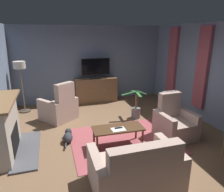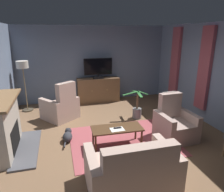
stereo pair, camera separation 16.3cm
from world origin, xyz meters
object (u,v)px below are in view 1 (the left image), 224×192
armchair_near_window (174,124)px  cat (68,136)px  folded_newspaper (118,129)px  sofa_floral (137,170)px  tv_cabinet (96,91)px  armchair_beside_cabinet (59,108)px  tv_remote (119,128)px  television (96,68)px  potted_plant_small_fern_corner (136,110)px  coffee_table (118,130)px  floor_lamp (20,73)px  fireplace (5,129)px

armchair_near_window → cat: armchair_near_window is taller
folded_newspaper → sofa_floral: bearing=-96.2°
tv_cabinet → folded_newspaper: (-0.24, -3.32, 0.03)m
sofa_floral → armchair_beside_cabinet: 3.41m
folded_newspaper → armchair_beside_cabinet: 2.32m
folded_newspaper → tv_remote: bearing=63.5°
cat → tv_remote: bearing=-28.9°
tv_cabinet → sofa_floral: sofa_floral is taller
television → folded_newspaper: bearing=-94.3°
armchair_beside_cabinet → potted_plant_small_fern_corner: size_ratio=1.40×
tv_remote → cat: tv_remote is taller
television → sofa_floral: television is taller
tv_remote → folded_newspaper: size_ratio=0.57×
television → coffee_table: television is taller
television → tv_remote: size_ratio=5.94×
armchair_beside_cabinet → potted_plant_small_fern_corner: (2.19, -0.55, -0.12)m
tv_cabinet → folded_newspaper: bearing=-94.2°
tv_remote → armchair_beside_cabinet: (-1.16, 1.97, -0.11)m
coffee_table → potted_plant_small_fern_corner: (1.02, 1.38, -0.16)m
coffee_table → tv_remote: tv_remote is taller
tv_cabinet → television: (0.00, -0.05, 0.85)m
armchair_beside_cabinet → tv_cabinet: bearing=43.2°
armchair_near_window → floor_lamp: (-3.68, 2.88, 0.94)m
television → sofa_floral: size_ratio=0.70×
fireplace → potted_plant_small_fern_corner: size_ratio=1.90×
tv_remote → armchair_near_window: bearing=-177.4°
tv_cabinet → potted_plant_small_fern_corner: bearing=-66.6°
sofa_floral → folded_newspaper: bearing=85.4°
fireplace → cat: size_ratio=2.35×
television → tv_remote: (-0.22, -3.22, -0.81)m
potted_plant_small_fern_corner → coffee_table: bearing=-126.5°
armchair_near_window → sofa_floral: bearing=-139.6°
television → tv_remote: 3.32m
cat → fireplace: bearing=-172.7°
fireplace → floor_lamp: bearing=87.9°
coffee_table → armchair_beside_cabinet: (-1.16, 1.93, -0.04)m
tv_cabinet → television: 0.85m
folded_newspaper → potted_plant_small_fern_corner: size_ratio=0.35×
potted_plant_small_fern_corner → cat: (-2.08, -0.83, -0.12)m
armchair_near_window → coffee_table: bearing=-179.2°
coffee_table → armchair_near_window: 1.46m
coffee_table → armchair_near_window: bearing=0.8°
armchair_near_window → cat: bearing=168.2°
television → armchair_beside_cabinet: 2.08m
coffee_table → cat: (-1.06, 0.55, -0.28)m
coffee_table → sofa_floral: 1.32m
coffee_table → sofa_floral: size_ratio=0.79×
coffee_table → folded_newspaper: size_ratio=3.79×
folded_newspaper → potted_plant_small_fern_corner: potted_plant_small_fern_corner is taller
tv_cabinet → armchair_beside_cabinet: armchair_beside_cabinet is taller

